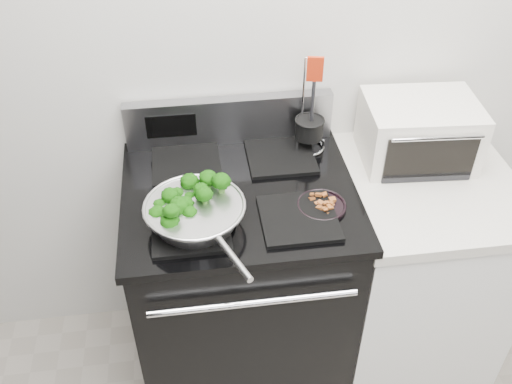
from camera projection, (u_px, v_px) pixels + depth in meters
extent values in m
cube|color=silver|center=(312.00, 31.00, 1.96)|extent=(4.00, 0.02, 2.70)
cube|color=black|center=(242.00, 288.00, 2.23)|extent=(0.76, 0.66, 0.92)
cube|color=black|center=(239.00, 194.00, 1.93)|extent=(0.79, 0.69, 0.03)
cube|color=#99999E|center=(229.00, 120.00, 2.10)|extent=(0.76, 0.05, 0.18)
cube|color=black|center=(191.00, 228.00, 1.77)|extent=(0.24, 0.24, 0.01)
cube|color=black|center=(299.00, 218.00, 1.80)|extent=(0.24, 0.24, 0.01)
cube|color=black|center=(186.00, 164.00, 2.03)|extent=(0.24, 0.24, 0.01)
cube|color=black|center=(280.00, 156.00, 2.06)|extent=(0.24, 0.24, 0.01)
cube|color=white|center=(409.00, 274.00, 2.31)|extent=(0.60, 0.66, 0.88)
cube|color=beige|center=(431.00, 185.00, 2.02)|extent=(0.62, 0.68, 0.04)
torus|color=silver|center=(194.00, 206.00, 1.74)|extent=(0.32, 0.32, 0.01)
cylinder|color=silver|center=(233.00, 258.00, 1.58)|extent=(0.09, 0.19, 0.02)
cylinder|color=black|center=(321.00, 206.00, 1.85)|extent=(0.16, 0.16, 0.01)
cylinder|color=black|center=(309.00, 129.00, 2.06)|extent=(0.10, 0.10, 0.07)
cylinder|color=black|center=(311.00, 108.00, 2.00)|extent=(0.01, 0.01, 0.22)
cube|color=red|center=(314.00, 67.00, 1.91)|extent=(0.06, 0.02, 0.09)
cube|color=white|center=(418.00, 131.00, 2.05)|extent=(0.41, 0.32, 0.23)
cube|color=black|center=(434.00, 158.00, 1.94)|extent=(0.31, 0.03, 0.16)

